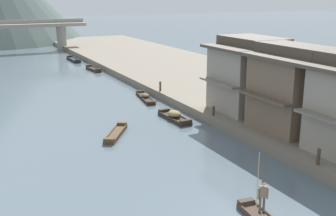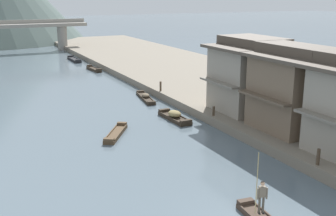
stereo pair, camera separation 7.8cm
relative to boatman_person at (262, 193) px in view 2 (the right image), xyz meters
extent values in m
cube|color=slate|center=(14.74, 27.68, -1.06)|extent=(18.00, 110.00, 0.73)
cube|color=#423328|center=(0.17, 1.36, -1.11)|extent=(0.85, 0.44, 0.20)
cube|color=black|center=(0.09, -0.07, -0.98)|extent=(0.17, 0.24, 0.05)
cylinder|color=#4C473D|center=(0.11, -0.03, -0.57)|extent=(0.11, 0.11, 0.78)
cube|color=black|center=(-0.07, 0.00, -0.98)|extent=(0.17, 0.24, 0.05)
cylinder|color=#4C473D|center=(-0.06, 0.04, -0.57)|extent=(0.11, 0.11, 0.78)
cube|color=#665B4C|center=(0.02, 0.00, 0.08)|extent=(0.37, 0.30, 0.52)
cylinder|color=#665B4C|center=(0.20, -0.13, 0.01)|extent=(0.08, 0.08, 0.56)
cylinder|color=#665B4C|center=(-0.19, 0.02, 0.01)|extent=(0.08, 0.08, 0.56)
sphere|color=tan|center=(0.02, 0.00, 0.48)|extent=(0.20, 0.20, 0.20)
sphere|color=black|center=(0.03, 0.01, 0.50)|extent=(0.18, 0.18, 0.18)
cylinder|color=tan|center=(-0.29, 0.02, 0.53)|extent=(0.04, 0.04, 3.00)
cube|color=#33281E|center=(4.45, 24.01, -1.33)|extent=(1.65, 5.16, 0.20)
cube|color=#33281E|center=(4.84, 26.38, -1.14)|extent=(0.80, 0.48, 0.18)
cube|color=#33281E|center=(4.07, 21.65, -1.14)|extent=(0.80, 0.48, 0.18)
cube|color=#33281E|center=(4.08, 24.07, -1.19)|extent=(0.82, 4.55, 0.08)
cube|color=#33281E|center=(4.82, 23.95, -1.19)|extent=(0.82, 4.55, 0.08)
ellipsoid|color=brown|center=(4.45, 24.01, -1.02)|extent=(0.91, 1.16, 0.41)
cube|color=#232326|center=(4.18, 52.29, -1.28)|extent=(1.05, 5.21, 0.29)
cube|color=#232326|center=(4.15, 54.74, -1.00)|extent=(0.88, 0.37, 0.26)
cube|color=#232326|center=(4.22, 49.85, -1.00)|extent=(0.88, 0.37, 0.26)
cube|color=#232326|center=(3.74, 52.29, -1.09)|extent=(0.15, 4.70, 0.08)
cube|color=#232326|center=(4.63, 52.30, -1.09)|extent=(0.15, 4.70, 0.08)
cube|color=#33281E|center=(3.84, 16.36, -1.30)|extent=(1.24, 4.11, 0.26)
cube|color=#33281E|center=(3.78, 18.24, -1.06)|extent=(1.00, 0.39, 0.23)
cube|color=#33281E|center=(3.91, 14.48, -1.06)|extent=(1.00, 0.39, 0.23)
cube|color=#33281E|center=(3.33, 16.34, -1.13)|extent=(0.20, 3.57, 0.08)
cube|color=#33281E|center=(4.36, 16.38, -1.13)|extent=(0.20, 3.57, 0.08)
ellipsoid|color=olive|center=(3.84, 16.36, -0.90)|extent=(1.04, 1.42, 0.55)
cube|color=brown|center=(-1.97, 14.65, -1.31)|extent=(3.00, 3.91, 0.23)
cube|color=brown|center=(-0.90, 16.25, -1.09)|extent=(0.81, 0.71, 0.21)
cube|color=brown|center=(-3.05, 13.05, -1.09)|extent=(0.81, 0.71, 0.21)
cube|color=brown|center=(-2.28, 14.86, -1.15)|extent=(2.10, 3.08, 0.08)
cube|color=brown|center=(-1.66, 14.45, -1.15)|extent=(2.10, 3.08, 0.08)
cube|color=#33281E|center=(4.51, 42.43, -1.29)|extent=(1.12, 4.00, 0.28)
cube|color=#33281E|center=(4.37, 44.25, -1.02)|extent=(0.76, 0.42, 0.25)
cube|color=#33281E|center=(4.66, 40.61, -1.02)|extent=(0.76, 0.42, 0.25)
cube|color=#33281E|center=(4.15, 42.40, -1.10)|extent=(0.35, 3.44, 0.08)
cube|color=#33281E|center=(4.88, 42.46, -1.10)|extent=(0.35, 3.44, 0.08)
cube|color=#75604C|center=(9.33, 8.54, 1.90)|extent=(4.49, 4.98, 5.20)
cube|color=brown|center=(6.73, 8.54, 1.90)|extent=(0.70, 4.98, 0.16)
cube|color=#4C4238|center=(9.33, 8.54, 4.62)|extent=(5.39, 5.88, 0.24)
cube|color=#4C4238|center=(9.33, 8.54, 5.09)|extent=(2.70, 5.88, 0.70)
cube|color=gray|center=(10.00, 14.22, 1.90)|extent=(5.84, 4.80, 5.20)
cube|color=gray|center=(6.73, 14.22, 1.90)|extent=(0.70, 4.80, 0.16)
cube|color=#4C4238|center=(10.00, 14.22, 4.62)|extent=(6.74, 5.70, 0.24)
cube|color=#4C4238|center=(10.00, 14.22, 5.09)|extent=(3.50, 5.70, 0.70)
cylinder|color=#473828|center=(6.09, 2.56, -0.21)|extent=(0.20, 0.20, 0.97)
cylinder|color=#473828|center=(6.09, 13.82, -0.31)|extent=(0.20, 0.20, 0.77)
cylinder|color=#473828|center=(6.09, 23.93, -0.21)|extent=(0.20, 0.20, 0.97)
cube|color=gray|center=(-1.20, 67.07, 3.31)|extent=(22.91, 2.40, 0.60)
cylinder|color=gray|center=(5.68, 67.07, 0.79)|extent=(1.80, 1.80, 4.44)
cube|color=gray|center=(-1.20, 68.07, 3.96)|extent=(22.91, 0.30, 0.70)
camera|label=1|loc=(-11.61, -13.77, 8.81)|focal=44.76mm
camera|label=2|loc=(-11.54, -13.80, 8.81)|focal=44.76mm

